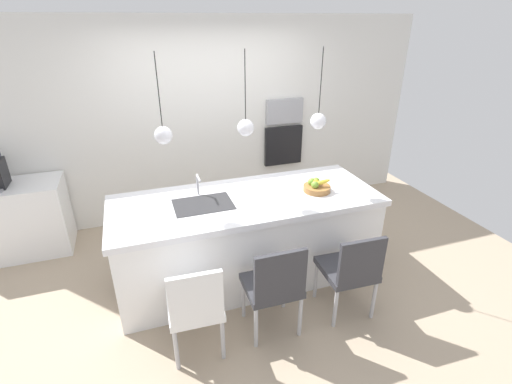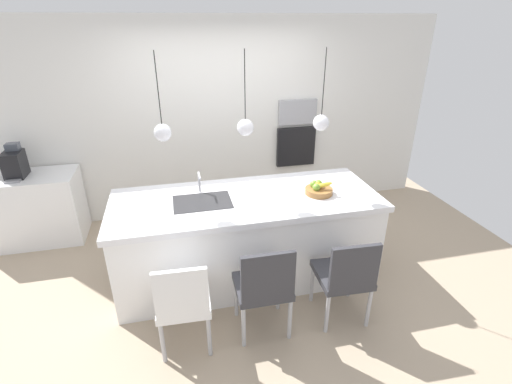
% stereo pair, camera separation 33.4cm
% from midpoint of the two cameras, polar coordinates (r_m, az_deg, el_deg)
% --- Properties ---
extents(floor, '(6.60, 6.60, 0.00)m').
position_cam_midpoint_polar(floor, '(4.19, -3.67, -12.37)').
color(floor, tan).
rests_on(floor, ground).
extents(back_wall, '(6.00, 0.10, 2.60)m').
position_cam_midpoint_polar(back_wall, '(5.09, -9.16, 10.68)').
color(back_wall, silver).
rests_on(back_wall, ground).
extents(kitchen_island, '(2.67, 1.04, 0.92)m').
position_cam_midpoint_polar(kitchen_island, '(3.92, -3.85, -6.99)').
color(kitchen_island, white).
rests_on(kitchen_island, ground).
extents(sink_basin, '(0.56, 0.40, 0.02)m').
position_cam_midpoint_polar(sink_basin, '(3.63, -10.73, -2.00)').
color(sink_basin, '#2D2D30').
rests_on(sink_basin, kitchen_island).
extents(faucet, '(0.02, 0.17, 0.22)m').
position_cam_midpoint_polar(faucet, '(3.76, -11.43, 1.41)').
color(faucet, silver).
rests_on(faucet, kitchen_island).
extents(fruit_bowl, '(0.28, 0.28, 0.15)m').
position_cam_midpoint_polar(fruit_bowl, '(3.84, 6.82, 0.79)').
color(fruit_bowl, '#9E6B38').
rests_on(fruit_bowl, kitchen_island).
extents(side_counter, '(1.10, 0.60, 0.86)m').
position_cam_midpoint_polar(side_counter, '(5.21, -34.49, -3.55)').
color(side_counter, white).
rests_on(side_counter, ground).
extents(microwave, '(0.54, 0.08, 0.34)m').
position_cam_midpoint_polar(microwave, '(5.29, 2.50, 12.30)').
color(microwave, '#9E9EA3').
rests_on(microwave, back_wall).
extents(oven, '(0.56, 0.08, 0.56)m').
position_cam_midpoint_polar(oven, '(5.42, 2.41, 7.14)').
color(oven, black).
rests_on(oven, back_wall).
extents(chair_near, '(0.45, 0.49, 0.89)m').
position_cam_midpoint_polar(chair_near, '(3.13, -12.49, -16.66)').
color(chair_near, white).
rests_on(chair_near, ground).
extents(chair_middle, '(0.47, 0.44, 0.91)m').
position_cam_midpoint_polar(chair_middle, '(3.21, -0.23, -14.12)').
color(chair_middle, '#333338').
rests_on(chair_middle, ground).
extents(chair_far, '(0.47, 0.49, 0.89)m').
position_cam_midpoint_polar(chair_far, '(3.48, 11.63, -11.57)').
color(chair_far, '#333338').
rests_on(chair_far, ground).
extents(pendant_light_left, '(0.16, 0.16, 0.76)m').
position_cam_midpoint_polar(pendant_light_left, '(3.34, -16.89, 8.35)').
color(pendant_light_left, silver).
extents(pendant_light_center, '(0.16, 0.16, 0.76)m').
position_cam_midpoint_polar(pendant_light_center, '(3.44, -4.42, 9.83)').
color(pendant_light_center, silver).
extents(pendant_light_right, '(0.16, 0.16, 0.76)m').
position_cam_midpoint_polar(pendant_light_right, '(3.69, 6.94, 10.77)').
color(pendant_light_right, silver).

